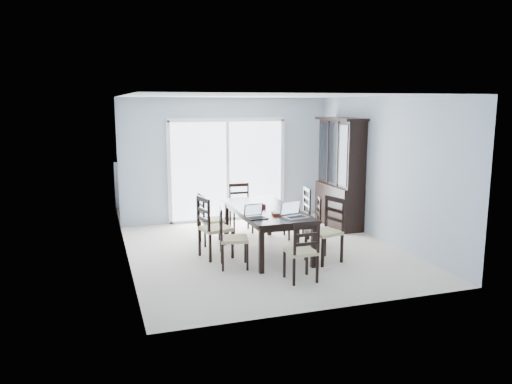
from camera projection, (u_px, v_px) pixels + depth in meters
floor at (266, 252)px, 8.46m from camera, size 5.00×5.00×0.00m
ceiling at (266, 96)px, 8.00m from camera, size 5.00×5.00×0.00m
back_wall at (227, 160)px, 10.57m from camera, size 4.50×0.02×2.60m
wall_left at (126, 183)px, 7.54m from camera, size 0.02×5.00×2.60m
wall_right at (385, 170)px, 8.92m from camera, size 0.02×5.00×2.60m
balcony at (217, 212)px, 11.74m from camera, size 4.50×2.00×0.10m
railing at (207, 181)px, 12.57m from camera, size 4.50×0.06×1.10m
dining_table at (266, 213)px, 8.34m from camera, size 1.00×2.20×0.75m
china_hutch at (340, 174)px, 10.06m from camera, size 0.50×1.38×2.20m
sliding_door at (228, 170)px, 10.59m from camera, size 2.52×0.05×2.18m
chair_left_near at (228, 231)px, 7.57m from camera, size 0.50×0.49×1.09m
chair_left_mid at (210, 221)px, 8.01m from camera, size 0.54×0.53×1.18m
chair_left_far at (207, 213)px, 8.83m from camera, size 0.42×0.41×1.05m
chair_right_near at (329, 223)px, 7.89m from camera, size 0.56×0.55×1.18m
chair_right_mid at (313, 216)px, 8.70m from camera, size 0.50×0.49×1.03m
chair_right_far at (301, 207)px, 9.27m from camera, size 0.47×0.46×1.09m
chair_end_near at (304, 245)px, 6.93m from camera, size 0.39×0.40×1.04m
chair_end_far at (240, 202)px, 9.76m from camera, size 0.43×0.44×1.08m
laptop_dark at (257, 215)px, 7.59m from camera, size 0.33×0.24×0.21m
laptop_silver at (296, 214)px, 7.63m from camera, size 0.40×0.32×0.25m
book_stack at (280, 213)px, 7.88m from camera, size 0.28×0.22×0.04m
cell_phone at (289, 218)px, 7.62m from camera, size 0.12×0.08×0.01m
game_box at (258, 206)px, 8.37m from camera, size 0.26×0.15×0.06m
hot_tub at (198, 192)px, 11.63m from camera, size 1.81×1.65×0.86m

